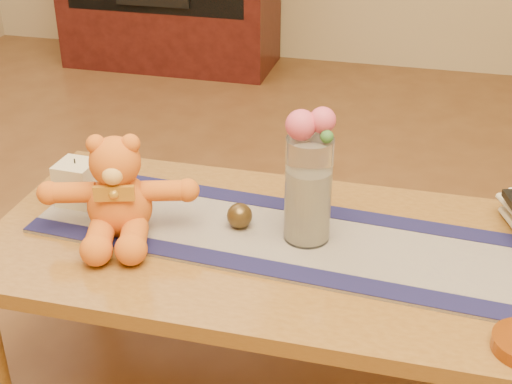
% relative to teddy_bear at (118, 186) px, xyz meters
% --- Properties ---
extents(floor, '(5.50, 5.50, 0.00)m').
position_rel_teddy_bear_xyz_m(floor, '(0.38, 0.05, -0.58)').
color(floor, brown).
rests_on(floor, ground).
extents(coffee_table_top, '(1.40, 0.70, 0.04)m').
position_rel_teddy_bear_xyz_m(coffee_table_top, '(0.38, 0.05, -0.15)').
color(coffee_table_top, brown).
rests_on(coffee_table_top, floor).
extents(table_leg_bl, '(0.07, 0.07, 0.41)m').
position_rel_teddy_bear_xyz_m(table_leg_bl, '(-0.26, 0.34, -0.37)').
color(table_leg_bl, brown).
rests_on(table_leg_bl, floor).
extents(persian_runner, '(1.22, 0.43, 0.01)m').
position_rel_teddy_bear_xyz_m(persian_runner, '(0.37, 0.07, -0.12)').
color(persian_runner, '#221A49').
rests_on(persian_runner, coffee_table_top).
extents(runner_border_near, '(1.20, 0.14, 0.00)m').
position_rel_teddy_bear_xyz_m(runner_border_near, '(0.37, -0.07, -0.12)').
color(runner_border_near, '#15143E').
rests_on(runner_border_near, persian_runner).
extents(runner_border_far, '(1.20, 0.14, 0.00)m').
position_rel_teddy_bear_xyz_m(runner_border_far, '(0.38, 0.22, -0.12)').
color(runner_border_far, '#15143E').
rests_on(runner_border_far, persian_runner).
extents(teddy_bear, '(0.42, 0.38, 0.24)m').
position_rel_teddy_bear_xyz_m(teddy_bear, '(0.00, 0.00, 0.00)').
color(teddy_bear, orange).
rests_on(teddy_bear, persian_runner).
extents(pillar_candle, '(0.10, 0.10, 0.11)m').
position_rel_teddy_bear_xyz_m(pillar_candle, '(-0.17, 0.10, -0.06)').
color(pillar_candle, beige).
rests_on(pillar_candle, persian_runner).
extents(candle_wick, '(0.00, 0.00, 0.01)m').
position_rel_teddy_bear_xyz_m(candle_wick, '(-0.17, 0.10, -0.00)').
color(candle_wick, black).
rests_on(candle_wick, pillar_candle).
extents(glass_vase, '(0.11, 0.11, 0.26)m').
position_rel_teddy_bear_xyz_m(glass_vase, '(0.44, 0.08, 0.01)').
color(glass_vase, silver).
rests_on(glass_vase, persian_runner).
extents(potpourri_fill, '(0.09, 0.09, 0.18)m').
position_rel_teddy_bear_xyz_m(potpourri_fill, '(0.44, 0.08, -0.03)').
color(potpourri_fill, beige).
rests_on(potpourri_fill, glass_vase).
extents(rose_left, '(0.07, 0.07, 0.07)m').
position_rel_teddy_bear_xyz_m(rose_left, '(0.42, 0.07, 0.18)').
color(rose_left, '#CC485F').
rests_on(rose_left, glass_vase).
extents(rose_right, '(0.06, 0.06, 0.06)m').
position_rel_teddy_bear_xyz_m(rose_right, '(0.47, 0.08, 0.19)').
color(rose_right, '#CC485F').
rests_on(rose_right, glass_vase).
extents(blue_flower_back, '(0.04, 0.04, 0.04)m').
position_rel_teddy_bear_xyz_m(blue_flower_back, '(0.45, 0.11, 0.17)').
color(blue_flower_back, '#4D4EA7').
rests_on(blue_flower_back, glass_vase).
extents(blue_flower_side, '(0.04, 0.04, 0.04)m').
position_rel_teddy_bear_xyz_m(blue_flower_side, '(0.41, 0.10, 0.16)').
color(blue_flower_side, '#4D4EA7').
rests_on(blue_flower_side, glass_vase).
extents(leaf_sprig, '(0.03, 0.03, 0.03)m').
position_rel_teddy_bear_xyz_m(leaf_sprig, '(0.48, 0.06, 0.16)').
color(leaf_sprig, '#33662D').
rests_on(leaf_sprig, glass_vase).
extents(bronze_ball, '(0.08, 0.08, 0.06)m').
position_rel_teddy_bear_xyz_m(bronze_ball, '(0.27, 0.08, -0.09)').
color(bronze_ball, '#493518').
rests_on(bronze_ball, persian_runner).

